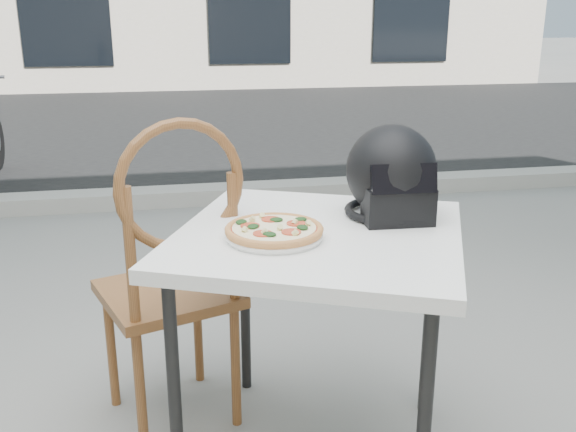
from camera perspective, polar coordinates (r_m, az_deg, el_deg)
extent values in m
cube|color=black|center=(8.94, -10.58, 8.13)|extent=(30.00, 8.00, 0.00)
cube|color=#9B9991|center=(5.01, -9.67, 1.77)|extent=(30.00, 0.25, 0.12)
cube|color=black|center=(12.91, -19.29, 17.34)|extent=(1.60, 0.08, 2.20)
cube|color=black|center=(12.94, -3.44, 18.22)|extent=(1.60, 0.08, 2.20)
cube|color=black|center=(13.80, 10.97, 17.90)|extent=(1.60, 0.08, 2.20)
cube|color=white|center=(1.90, 2.76, -1.90)|extent=(1.08, 1.08, 0.04)
cylinder|color=black|center=(1.87, -10.04, -15.81)|extent=(0.05, 0.05, 0.74)
cylinder|color=black|center=(2.42, -3.85, -7.44)|extent=(0.05, 0.05, 0.74)
cylinder|color=black|center=(2.33, 12.42, -8.84)|extent=(0.05, 0.05, 0.74)
cylinder|color=white|center=(1.82, -1.24, -1.89)|extent=(0.30, 0.30, 0.01)
torus|color=white|center=(1.82, -1.24, -1.73)|extent=(0.31, 0.31, 0.01)
cylinder|color=#C58448|center=(1.81, -1.24, -1.34)|extent=(0.29, 0.29, 0.01)
torus|color=#C58448|center=(1.81, -1.24, -1.17)|extent=(0.30, 0.30, 0.02)
cylinder|color=red|center=(1.81, -1.24, -1.14)|extent=(0.26, 0.26, 0.00)
cylinder|color=#FAEEBF|center=(1.81, -1.24, -1.05)|extent=(0.25, 0.25, 0.00)
cylinder|color=#B93A20|center=(1.84, 0.72, -0.65)|extent=(0.06, 0.06, 0.00)
cylinder|color=#B93A20|center=(1.87, -1.55, -0.29)|extent=(0.06, 0.06, 0.00)
cylinder|color=#B93A20|center=(1.82, -3.39, -0.87)|extent=(0.06, 0.06, 0.00)
cylinder|color=#B93A20|center=(1.75, -2.25, -1.56)|extent=(0.06, 0.06, 0.00)
cylinder|color=#B93A20|center=(1.76, 0.29, -1.43)|extent=(0.06, 0.06, 0.00)
ellipsoid|color=#163814|center=(1.86, -1.04, -0.33)|extent=(0.04, 0.03, 0.01)
ellipsoid|color=#163814|center=(1.81, -3.13, -0.93)|extent=(0.05, 0.05, 0.01)
ellipsoid|color=#163814|center=(1.79, 1.29, -1.02)|extent=(0.04, 0.04, 0.01)
ellipsoid|color=#163814|center=(1.74, -1.66, -1.63)|extent=(0.05, 0.05, 0.01)
ellipsoid|color=#163814|center=(1.87, 1.11, -0.30)|extent=(0.04, 0.04, 0.01)
ellipsoid|color=#163814|center=(1.85, -4.18, -0.53)|extent=(0.05, 0.05, 0.01)
cylinder|color=#E3D88B|center=(1.78, -0.72, -1.04)|extent=(0.02, 0.02, 0.02)
cylinder|color=#E3D88B|center=(1.86, -3.20, -0.27)|extent=(0.03, 0.02, 0.02)
cylinder|color=#E3D88B|center=(1.83, 0.62, -0.54)|extent=(0.03, 0.02, 0.02)
cylinder|color=#E3D88B|center=(1.89, -2.33, 0.03)|extent=(0.02, 0.02, 0.02)
cylinder|color=#E3D88B|center=(1.74, 0.65, -1.51)|extent=(0.03, 0.02, 0.02)
cylinder|color=#E3D88B|center=(1.77, -3.87, -1.20)|extent=(0.03, 0.03, 0.02)
cylinder|color=#E3D88B|center=(1.82, 1.82, -0.64)|extent=(0.02, 0.02, 0.02)
cylinder|color=#E3D88B|center=(1.75, -2.08, -1.41)|extent=(0.02, 0.02, 0.02)
ellipsoid|color=black|center=(2.03, 9.14, 4.00)|extent=(0.29, 0.31, 0.29)
cube|color=black|center=(1.97, 9.78, 0.91)|extent=(0.21, 0.11, 0.11)
torus|color=black|center=(2.06, 8.97, 0.49)|extent=(0.30, 0.30, 0.02)
cube|color=black|center=(1.91, 10.27, 3.28)|extent=(0.20, 0.05, 0.09)
cube|color=brown|center=(2.25, -10.62, -6.80)|extent=(0.53, 0.53, 0.04)
cylinder|color=brown|center=(2.55, -8.03, -9.70)|extent=(0.04, 0.04, 0.46)
cylinder|color=brown|center=(2.46, -15.43, -11.25)|extent=(0.04, 0.04, 0.46)
cylinder|color=brown|center=(2.27, -4.68, -13.10)|extent=(0.04, 0.04, 0.46)
cylinder|color=brown|center=(2.17, -12.99, -15.09)|extent=(0.04, 0.04, 0.46)
cylinder|color=brown|center=(2.07, -4.87, -2.10)|extent=(0.04, 0.04, 0.44)
cylinder|color=brown|center=(1.96, -13.80, -3.69)|extent=(0.04, 0.04, 0.44)
torus|color=brown|center=(1.95, -9.49, 2.64)|extent=(0.40, 0.17, 0.41)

